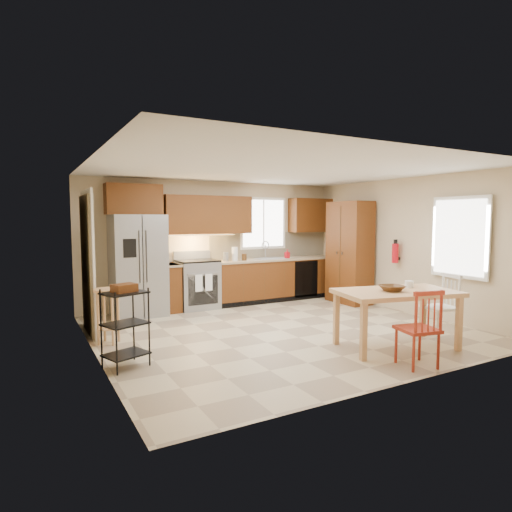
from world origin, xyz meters
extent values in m
plane|color=tan|center=(0.00, 0.00, 0.00)|extent=(5.50, 5.50, 0.00)
cube|color=silver|center=(0.00, 0.00, 2.50)|extent=(5.50, 5.00, 0.02)
cube|color=#CCB793|center=(0.00, 2.50, 1.25)|extent=(5.50, 0.02, 2.50)
cube|color=#CCB793|center=(0.00, -2.50, 1.25)|extent=(5.50, 0.02, 2.50)
cube|color=#CCB793|center=(-2.75, 0.00, 1.25)|extent=(0.02, 5.00, 2.50)
cube|color=#CCB793|center=(2.75, 0.00, 1.25)|extent=(0.02, 5.00, 2.50)
cube|color=gray|center=(-1.70, 2.12, 0.91)|extent=(0.92, 0.75, 1.82)
cube|color=gray|center=(-0.55, 2.19, 0.46)|extent=(0.76, 0.63, 0.92)
cube|color=#582D10|center=(-1.10, 2.20, 0.45)|extent=(0.30, 0.60, 0.90)
cube|color=#582D10|center=(1.29, 2.20, 0.45)|extent=(2.92, 0.60, 0.90)
cube|color=black|center=(1.85, 1.91, 0.45)|extent=(0.60, 0.02, 0.78)
cube|color=beige|center=(1.29, 2.48, 1.18)|extent=(2.92, 0.03, 0.55)
cube|color=#5F2E0F|center=(-1.70, 2.33, 2.10)|extent=(1.00, 0.35, 0.55)
cube|color=#5F2E0F|center=(-0.25, 2.33, 1.83)|extent=(1.80, 0.35, 0.75)
cube|color=#5F2E0F|center=(2.25, 2.33, 1.83)|extent=(1.00, 0.35, 0.75)
cube|color=white|center=(1.10, 2.48, 1.65)|extent=(1.12, 0.04, 1.12)
cube|color=gray|center=(1.10, 2.20, 0.86)|extent=(0.62, 0.46, 0.16)
cube|color=#FFBF66|center=(-0.55, 2.30, 1.43)|extent=(1.60, 0.30, 0.01)
imported|color=#B20C16|center=(1.48, 2.10, 1.00)|extent=(0.09, 0.09, 0.19)
cylinder|color=white|center=(0.25, 2.15, 1.04)|extent=(0.12, 0.12, 0.28)
cylinder|color=gray|center=(0.05, 2.15, 0.99)|extent=(0.11, 0.11, 0.18)
cylinder|color=#4F3115|center=(0.45, 2.12, 0.97)|extent=(0.10, 0.10, 0.14)
cube|color=#582D10|center=(2.43, 1.20, 1.05)|extent=(0.50, 0.95, 2.10)
cylinder|color=#B20C16|center=(2.63, 0.15, 1.10)|extent=(0.12, 0.12, 0.36)
cube|color=white|center=(2.68, -1.15, 1.45)|extent=(0.04, 1.02, 1.32)
cube|color=#8C7A59|center=(-2.67, 1.30, 1.05)|extent=(0.04, 0.95, 2.10)
imported|color=#4F3115|center=(0.78, -1.53, 0.78)|extent=(0.38, 0.38, 0.08)
cylinder|color=white|center=(1.23, -1.43, 0.81)|extent=(0.14, 0.14, 0.14)
camera|label=1|loc=(-3.54, -5.59, 1.75)|focal=30.00mm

